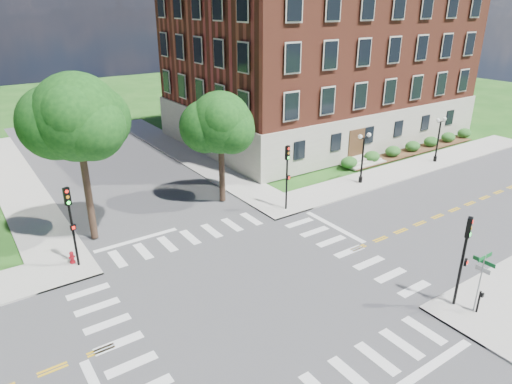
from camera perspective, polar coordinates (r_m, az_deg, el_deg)
ground at (r=24.72m, az=-0.51°, el=-12.20°), size 160.00×160.00×0.00m
road_ew at (r=24.72m, az=-0.51°, el=-12.19°), size 90.00×12.00×0.01m
road_ns at (r=24.72m, az=-0.51°, el=-12.19°), size 12.00×90.00×0.01m
sidewalk_ne at (r=44.15m, az=4.88°, el=3.91°), size 34.00×34.00×0.12m
crosswalk_east at (r=28.74m, az=11.57°, el=-7.32°), size 2.20×10.20×0.02m
stop_bar_east at (r=31.60m, az=9.75°, el=-4.30°), size 0.40×5.50×0.00m
main_building at (r=52.84m, az=8.04°, el=16.06°), size 30.60×22.40×16.50m
shrub_row at (r=49.33m, az=18.89°, el=4.69°), size 18.00×2.00×1.30m
tree_c at (r=28.72m, az=-21.51°, el=8.64°), size 5.21×5.21×10.47m
tree_d at (r=33.16m, az=-4.48°, el=8.61°), size 4.49×4.49×8.31m
traffic_signal_se at (r=24.04m, az=24.62°, el=-6.67°), size 0.38×0.46×4.80m
traffic_signal_ne at (r=32.44m, az=3.91°, el=2.83°), size 0.37×0.43×4.80m
traffic_signal_nw at (r=27.16m, az=-22.15°, el=-2.91°), size 0.37×0.43×4.80m
twin_lamp_west at (r=38.67m, az=13.20°, el=4.51°), size 1.36×0.36×4.23m
twin_lamp_east at (r=46.27m, az=21.85°, el=6.42°), size 1.36×0.36×4.23m
street_sign_pole at (r=24.40m, az=26.40°, el=-8.94°), size 1.10×1.10×3.10m
push_button_post at (r=25.07m, az=26.13°, el=-12.09°), size 0.14×0.21×1.20m
fire_hydrant at (r=28.71m, az=-22.01°, el=-7.61°), size 0.35×0.35×0.75m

